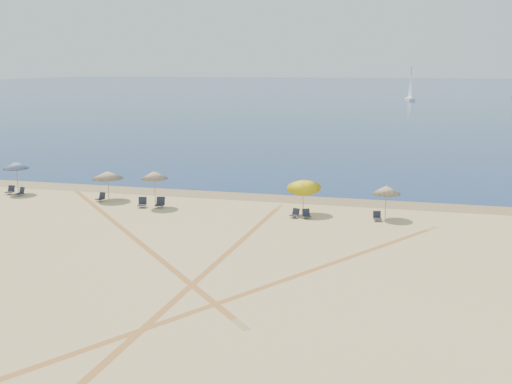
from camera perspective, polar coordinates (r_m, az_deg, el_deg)
ground at (r=21.04m, az=-13.02°, el=-15.50°), size 160.00×160.00×0.00m
ocean at (r=241.83m, az=11.35°, el=10.33°), size 500.00×500.00×0.00m
wet_sand at (r=42.54m, az=1.23°, el=-0.53°), size 500.00×500.00×0.00m
umbrella_0 at (r=47.32m, az=-23.42°, el=2.53°), size 1.97×1.97×2.58m
umbrella_1 at (r=42.87m, az=-15.00°, el=1.71°), size 2.34×2.34×2.23m
umbrella_2 at (r=39.96m, az=-10.40°, el=1.74°), size 1.92×1.92×2.64m
umbrella_3 at (r=37.63m, az=4.93°, el=0.82°), size 2.35×2.41×2.60m
umbrella_4 at (r=37.32m, az=13.25°, el=0.23°), size 1.86×1.86×2.26m
chair_0 at (r=47.59m, az=-23.89°, el=0.16°), size 0.58×0.67×0.67m
chair_1 at (r=46.68m, az=-23.01°, el=0.00°), size 0.73×0.79×0.65m
chair_2 at (r=42.83m, az=-15.61°, el=-0.53°), size 0.69×0.75×0.65m
chair_3 at (r=40.35m, az=-11.59°, el=-1.09°), size 0.74×0.81×0.70m
chair_4 at (r=40.04m, az=-9.80°, el=-1.11°), size 0.69×0.78×0.74m
chair_5 at (r=36.96m, az=4.03°, el=-2.22°), size 0.64×0.70×0.59m
chair_6 at (r=36.86m, az=5.19°, el=-2.28°), size 0.69×0.74×0.61m
chair_7 at (r=37.00m, az=12.33°, el=-2.47°), size 0.61×0.68×0.61m
sailboat_0 at (r=166.97m, az=15.54°, el=10.02°), size 2.78×6.39×9.23m
tire_tracks at (r=28.90m, az=-6.55°, el=-7.19°), size 49.86×46.28×0.00m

